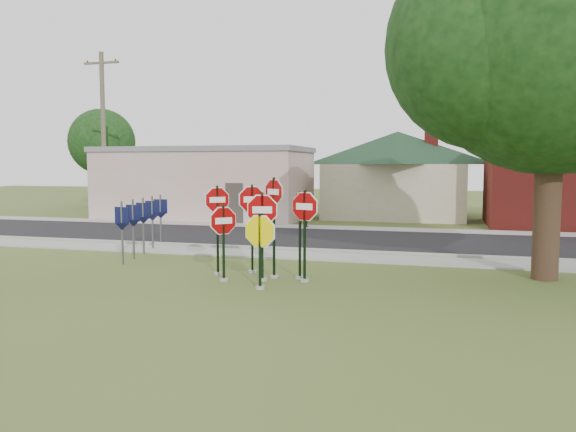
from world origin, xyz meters
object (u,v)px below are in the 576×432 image
(stop_sign_center, at_px, (262,224))
(stop_sign_left, at_px, (223,233))
(utility_pole_near, at_px, (103,133))
(stop_sign_yellow, at_px, (260,242))
(pedestrian, at_px, (303,209))
(oak_tree, at_px, (554,33))

(stop_sign_center, height_order, stop_sign_left, stop_sign_center)
(stop_sign_center, relative_size, utility_pole_near, 0.26)
(stop_sign_center, height_order, stop_sign_yellow, stop_sign_center)
(stop_sign_left, height_order, pedestrian, stop_sign_left)
(stop_sign_center, height_order, oak_tree, oak_tree)
(stop_sign_center, xyz_separation_m, oak_tree, (7.42, 2.28, 5.06))
(oak_tree, height_order, pedestrian, oak_tree)
(pedestrian, bearing_deg, stop_sign_left, 89.11)
(oak_tree, relative_size, pedestrian, 6.25)
(stop_sign_center, distance_m, pedestrian, 13.00)
(stop_sign_yellow, height_order, pedestrian, stop_sign_yellow)
(stop_sign_left, distance_m, utility_pole_near, 19.69)
(stop_sign_yellow, bearing_deg, stop_sign_left, 151.59)
(stop_sign_yellow, bearing_deg, pedestrian, 99.40)
(utility_pole_near, bearing_deg, oak_tree, -28.55)
(stop_sign_left, bearing_deg, stop_sign_center, 16.02)
(stop_sign_center, distance_m, utility_pole_near, 20.13)
(stop_sign_yellow, relative_size, utility_pole_near, 0.22)
(stop_sign_yellow, bearing_deg, stop_sign_center, 104.54)
(stop_sign_yellow, bearing_deg, utility_pole_near, 133.79)
(stop_sign_yellow, height_order, oak_tree, oak_tree)
(stop_sign_center, xyz_separation_m, stop_sign_left, (-1.01, -0.29, -0.26))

